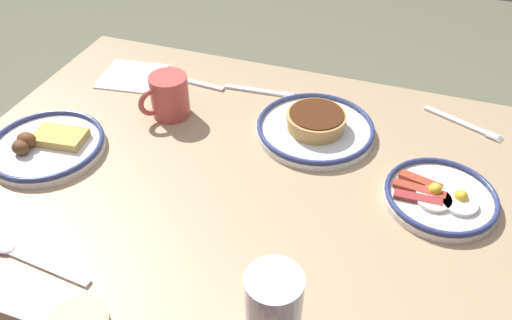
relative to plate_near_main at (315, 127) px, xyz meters
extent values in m
cube|color=tan|center=(0.10, 0.17, -0.04)|extent=(1.18, 0.84, 0.05)
cylinder|color=#8F795A|center=(-0.39, -0.15, -0.41)|extent=(0.07, 0.07, 0.70)
cylinder|color=#8F795A|center=(0.59, -0.15, -0.41)|extent=(0.07, 0.07, 0.70)
cylinder|color=white|center=(0.00, 0.00, -0.01)|extent=(0.26, 0.26, 0.01)
torus|color=navy|center=(0.00, 0.00, 0.00)|extent=(0.25, 0.25, 0.01)
cylinder|color=tan|center=(0.00, 0.00, 0.00)|extent=(0.12, 0.12, 0.01)
cylinder|color=tan|center=(0.00, 0.00, 0.01)|extent=(0.12, 0.12, 0.01)
cylinder|color=tan|center=(0.00, 0.00, 0.03)|extent=(0.13, 0.13, 0.01)
cylinder|color=#4C2814|center=(0.00, 0.00, 0.03)|extent=(0.12, 0.12, 0.00)
cylinder|color=silver|center=(-0.27, 0.13, -0.01)|extent=(0.21, 0.21, 0.01)
torus|color=navy|center=(-0.27, 0.13, 0.00)|extent=(0.21, 0.21, 0.01)
cylinder|color=white|center=(-0.30, 0.14, 0.00)|extent=(0.06, 0.06, 0.01)
sphere|color=yellow|center=(-0.30, 0.13, 0.01)|extent=(0.02, 0.02, 0.02)
cylinder|color=white|center=(-0.26, 0.15, 0.00)|extent=(0.07, 0.07, 0.01)
sphere|color=yellow|center=(-0.26, 0.13, 0.01)|extent=(0.02, 0.02, 0.02)
cube|color=#A33D27|center=(-0.23, 0.10, 0.00)|extent=(0.08, 0.04, 0.01)
cube|color=#A13929|center=(-0.23, 0.13, 0.00)|extent=(0.10, 0.03, 0.01)
cube|color=#993031|center=(-0.23, 0.15, 0.00)|extent=(0.09, 0.02, 0.01)
cylinder|color=white|center=(0.51, 0.24, -0.01)|extent=(0.24, 0.24, 0.01)
torus|color=navy|center=(0.51, 0.24, 0.00)|extent=(0.24, 0.24, 0.01)
cube|color=tan|center=(0.49, 0.22, 0.01)|extent=(0.11, 0.08, 0.02)
ellipsoid|color=brown|center=(0.55, 0.27, 0.01)|extent=(0.03, 0.02, 0.02)
ellipsoid|color=brown|center=(0.54, 0.28, 0.01)|extent=(0.04, 0.03, 0.03)
ellipsoid|color=brown|center=(0.55, 0.27, 0.01)|extent=(0.03, 0.03, 0.03)
ellipsoid|color=brown|center=(0.55, 0.25, 0.01)|extent=(0.04, 0.03, 0.03)
cylinder|color=#BF4C47|center=(0.33, 0.04, 0.03)|extent=(0.09, 0.09, 0.10)
torus|color=#BF4C47|center=(0.35, 0.07, 0.03)|extent=(0.05, 0.06, 0.07)
cylinder|color=brown|center=(0.33, 0.04, 0.06)|extent=(0.07, 0.07, 0.01)
cylinder|color=silver|center=(-0.06, 0.49, 0.05)|extent=(0.08, 0.08, 0.13)
cylinder|color=black|center=(-0.06, 0.49, 0.03)|extent=(0.07, 0.07, 0.09)
cube|color=white|center=(0.49, -0.08, -0.02)|extent=(0.17, 0.16, 0.00)
cube|color=silver|center=(0.17, -0.12, -0.01)|extent=(0.17, 0.03, 0.01)
cube|color=silver|center=(0.09, -0.11, -0.01)|extent=(0.03, 0.00, 0.00)
cube|color=silver|center=(0.09, -0.12, -0.01)|extent=(0.03, 0.00, 0.00)
cube|color=silver|center=(0.09, -0.12, -0.01)|extent=(0.03, 0.00, 0.00)
cube|color=silver|center=(0.09, -0.13, -0.01)|extent=(0.03, 0.00, 0.00)
cube|color=silver|center=(-0.30, -0.14, -0.01)|extent=(0.16, 0.08, 0.01)
cube|color=silver|center=(-0.36, -0.10, -0.01)|extent=(0.03, 0.02, 0.00)
cube|color=silver|center=(-0.37, -0.11, -0.01)|extent=(0.03, 0.02, 0.00)
cube|color=silver|center=(-0.37, -0.11, -0.01)|extent=(0.03, 0.02, 0.00)
cube|color=silver|center=(-0.37, -0.12, -0.01)|extent=(0.03, 0.02, 0.00)
cube|color=silver|center=(0.35, -0.10, -0.01)|extent=(0.20, 0.03, 0.01)
cube|color=silver|center=(0.44, -0.11, -0.01)|extent=(0.09, 0.03, 0.00)
cube|color=silver|center=(0.33, 0.50, -0.01)|extent=(0.19, 0.03, 0.01)
ellipsoid|color=silver|center=(0.42, 0.49, -0.01)|extent=(0.04, 0.03, 0.01)
camera|label=1|loc=(-0.17, 0.89, 0.66)|focal=36.09mm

